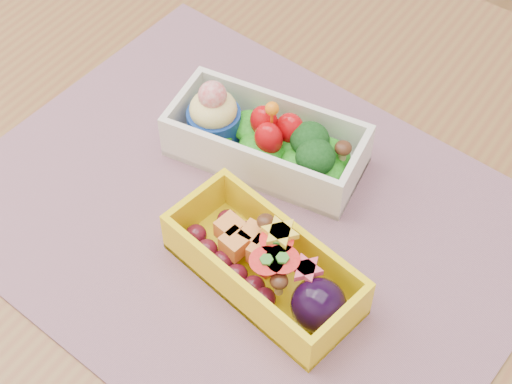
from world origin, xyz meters
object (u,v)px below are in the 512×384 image
Objects in this scene: placemat at (246,219)px; bento_white at (265,140)px; bento_yellow at (267,266)px; table at (278,291)px.

placemat is 0.08m from bento_white.
bento_yellow is at bearing -63.87° from bento_white.
bento_white is at bearing 133.84° from table.
placemat reaches higher than table.
table is 0.11m from placemat.
bento_white is (-0.06, 0.06, 0.13)m from table.
bento_yellow is (0.05, -0.04, 0.03)m from placemat.
bento_white is 0.14m from bento_yellow.
table is at bearing -55.07° from bento_white.
bento_yellow is at bearing -40.09° from placemat.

